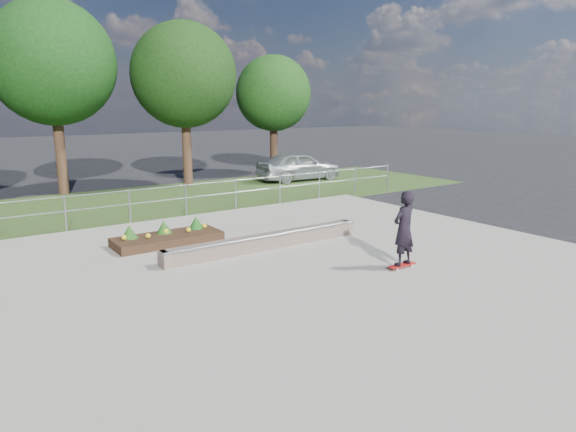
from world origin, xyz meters
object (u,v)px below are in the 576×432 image
Objects in this scene: grind_ledge at (266,241)px; planter_bed at (167,237)px; parked_car at (299,166)px; skateboarder at (404,229)px.

planter_bed is at bearing 133.46° from grind_ledge.
grind_ledge is 2.00× the size of planter_bed.
grind_ledge is at bearing 145.35° from parked_car.
parked_car is (10.48, 7.99, 0.52)m from planter_bed.
parked_car is (8.48, 10.09, 0.50)m from grind_ledge.
planter_bed is 6.65m from skateboarder.
grind_ledge is at bearing 118.35° from skateboarder.
skateboarder reaches higher than grind_ledge.
planter_bed is 1.60× the size of skateboarder.
planter_bed is 13.18m from parked_car.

